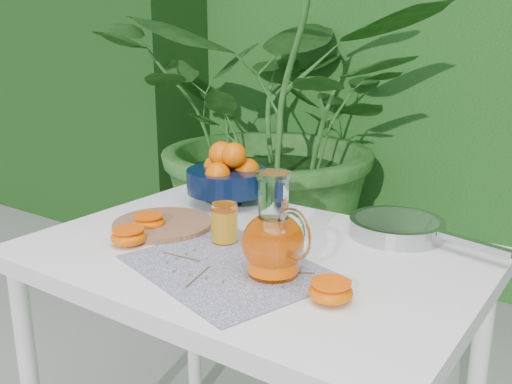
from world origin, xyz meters
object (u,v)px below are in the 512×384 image
Objects in this scene: cutting_board at (163,225)px; juice_pitcher at (274,240)px; fruit_bowl at (228,175)px; saute_pan at (398,227)px; white_table at (251,283)px.

cutting_board is 1.18× the size of juice_pitcher.
cutting_board is 0.27m from fruit_bowl.
cutting_board is 0.60× the size of saute_pan.
cutting_board is (-0.27, -0.01, 0.09)m from white_table.
cutting_board is 0.40m from juice_pitcher.
white_table is 3.77× the size of fruit_bowl.
fruit_bowl is (0.01, 0.26, 0.07)m from cutting_board.
white_table is 0.28m from cutting_board.
white_table is at bearing 1.27° from cutting_board.
saute_pan is at bearing 2.25° from fruit_bowl.
saute_pan is (0.50, 0.28, 0.02)m from cutting_board.
saute_pan is (0.50, 0.02, -0.06)m from fruit_bowl.
juice_pitcher is at bearing -107.89° from saute_pan.
white_table is at bearing -44.31° from fruit_bowl.
saute_pan is (0.24, 0.27, 0.10)m from white_table.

